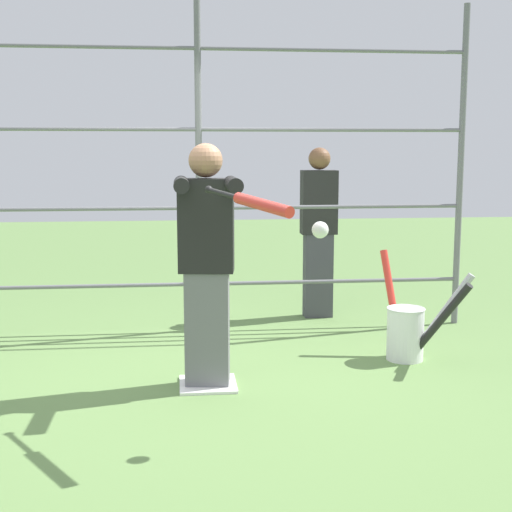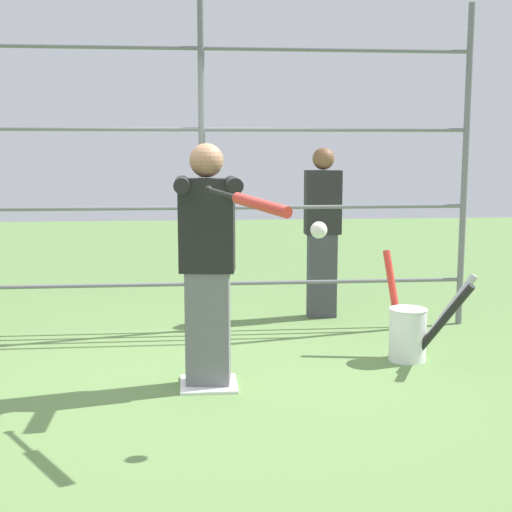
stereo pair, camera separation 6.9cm
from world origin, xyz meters
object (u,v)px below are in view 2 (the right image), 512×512
object	(u,v)px
baseball_bat_swinging	(254,203)
bat_bucket	(411,330)
batter	(207,258)
softball_in_flight	(319,230)
bystander_behind_fence	(322,230)

from	to	relation	value
baseball_bat_swinging	bat_bucket	distance (m)	2.24
batter	softball_in_flight	world-z (taller)	batter
bat_bucket	bystander_behind_fence	distance (m)	1.73
batter	baseball_bat_swinging	bearing A→B (deg)	105.13
batter	bystander_behind_fence	world-z (taller)	batter
baseball_bat_swinging	bystander_behind_fence	bearing A→B (deg)	-107.92
batter	baseball_bat_swinging	distance (m)	1.02
baseball_bat_swinging	bystander_behind_fence	size ratio (longest dim) A/B	0.46
batter	softball_in_flight	bearing A→B (deg)	123.23
softball_in_flight	bystander_behind_fence	xyz separation A→B (m)	(-0.58, -2.96, -0.34)
softball_in_flight	bat_bucket	bearing A→B (deg)	-125.63
baseball_bat_swinging	bat_bucket	world-z (taller)	baseball_bat_swinging
bat_bucket	bystander_behind_fence	size ratio (longest dim) A/B	0.50
bat_bucket	softball_in_flight	bearing A→B (deg)	54.37
softball_in_flight	baseball_bat_swinging	bearing A→B (deg)	-5.43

